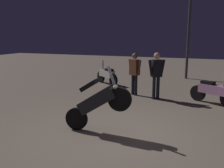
{
  "coord_description": "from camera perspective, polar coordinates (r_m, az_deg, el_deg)",
  "views": [
    {
      "loc": [
        1.83,
        -5.17,
        2.33
      ],
      "look_at": [
        -0.47,
        0.99,
        1.0
      ],
      "focal_mm": 39.59,
      "sensor_mm": 36.0,
      "label": 1
    }
  ],
  "objects": [
    {
      "name": "ground_plane",
      "position": [
        5.97,
        0.95,
        -11.58
      ],
      "size": [
        40.0,
        40.0,
        0.0
      ],
      "primitive_type": "plane",
      "color": "#756656"
    },
    {
      "name": "person_bystander_far",
      "position": [
        9.52,
        5.24,
        3.16
      ],
      "size": [
        0.62,
        0.4,
        1.63
      ],
      "rotation": [
        0.0,
        0.0,
        1.05
      ],
      "color": "black",
      "rests_on": "ground_plane"
    },
    {
      "name": "motorcycle_black_foreground",
      "position": [
        5.88,
        -3.47,
        -4.25
      ],
      "size": [
        1.66,
        0.36,
        1.63
      ],
      "rotation": [
        0.0,
        0.0,
        0.07
      ],
      "color": "black",
      "rests_on": "ground_plane"
    },
    {
      "name": "person_rider_beside",
      "position": [
        9.02,
        10.24,
        2.85
      ],
      "size": [
        0.58,
        0.47,
        1.7
      ],
      "rotation": [
        0.0,
        0.0,
        5.36
      ],
      "color": "black",
      "rests_on": "ground_plane"
    },
    {
      "name": "motorcycle_pink_parked_right",
      "position": [
        9.0,
        22.25,
        -1.58
      ],
      "size": [
        1.5,
        0.9,
        1.11
      ],
      "rotation": [
        0.0,
        0.0,
        5.77
      ],
      "color": "black",
      "rests_on": "ground_plane"
    },
    {
      "name": "motorcycle_white_parked_left",
      "position": [
        11.65,
        -1.18,
        2.08
      ],
      "size": [
        1.4,
        1.06,
        1.11
      ],
      "rotation": [
        0.0,
        0.0,
        2.51
      ],
      "color": "black",
      "rests_on": "ground_plane"
    },
    {
      "name": "streetlamp_near",
      "position": [
        13.67,
        17.47,
        14.47
      ],
      "size": [
        0.36,
        0.36,
        5.0
      ],
      "color": "#38383D",
      "rests_on": "ground_plane"
    }
  ]
}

